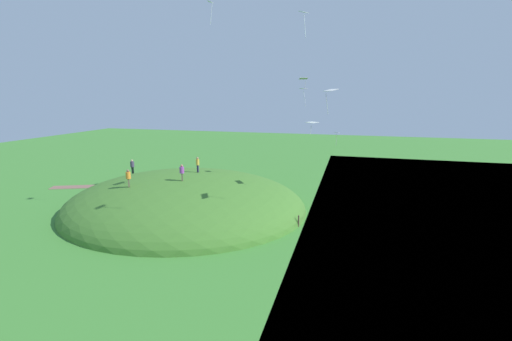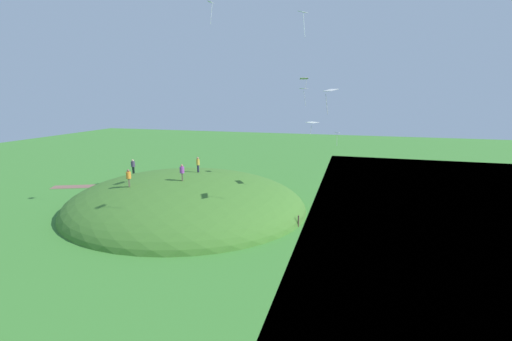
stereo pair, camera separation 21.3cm
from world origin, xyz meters
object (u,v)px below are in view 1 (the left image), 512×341
(kite_5, at_px, (304,90))
(mooring_post, at_px, (299,221))
(kite_8, at_px, (210,4))
(kite_1, at_px, (331,91))
(person_watching_kites, at_px, (198,163))
(kite_2, at_px, (336,134))
(kite_0, at_px, (304,79))
(kite_7, at_px, (304,15))
(kite_4, at_px, (312,123))
(person_near_shore, at_px, (128,176))
(person_with_child, at_px, (182,171))
(person_walking_path, at_px, (132,165))

(kite_5, bearing_deg, mooring_post, 96.67)
(kite_8, bearing_deg, kite_1, 163.54)
(kite_1, bearing_deg, person_watching_kites, -23.83)
(kite_8, bearing_deg, kite_2, -130.42)
(person_watching_kites, relative_size, kite_0, 1.38)
(kite_0, xyz_separation_m, kite_8, (6.95, 12.91, 6.11))
(kite_0, distance_m, kite_7, 20.06)
(kite_0, distance_m, kite_4, 12.30)
(kite_4, height_order, mooring_post, kite_4)
(mooring_post, bearing_deg, kite_4, -102.74)
(kite_7, bearing_deg, kite_5, -82.77)
(person_near_shore, xyz_separation_m, kite_8, (-7.87, -3.19, 15.95))
(kite_4, bearing_deg, person_with_child, 11.62)
(person_watching_kites, relative_size, kite_7, 0.99)
(kite_2, bearing_deg, kite_1, 90.36)
(kite_1, relative_size, kite_7, 1.15)
(person_watching_kites, xyz_separation_m, kite_8, (-3.33, 3.13, 15.54))
(mooring_post, bearing_deg, kite_8, -6.72)
(person_near_shore, distance_m, kite_7, 22.12)
(kite_5, bearing_deg, kite_8, 29.55)
(kite_4, xyz_separation_m, kite_5, (1.30, -2.84, 3.12))
(person_watching_kites, bearing_deg, kite_7, -21.63)
(kite_4, xyz_separation_m, kite_8, (9.43, 1.78, 10.71))
(person_near_shore, height_order, kite_8, kite_8)
(person_with_child, relative_size, person_walking_path, 0.96)
(person_walking_path, distance_m, kite_1, 26.68)
(person_walking_path, distance_m, kite_5, 22.62)
(kite_4, bearing_deg, person_walking_path, -6.54)
(person_watching_kites, distance_m, person_near_shore, 7.79)
(person_walking_path, bearing_deg, kite_4, 150.23)
(person_with_child, relative_size, kite_2, 0.97)
(person_with_child, relative_size, kite_4, 1.22)
(person_near_shore, relative_size, kite_8, 0.87)
(person_near_shore, xyz_separation_m, kite_5, (-16.00, -7.80, 8.35))
(person_watching_kites, distance_m, kite_0, 17.04)
(person_walking_path, relative_size, kite_2, 1.01)
(person_with_child, relative_size, kite_8, 0.83)
(kite_5, distance_m, kite_7, 12.37)
(person_with_child, bearing_deg, person_watching_kites, 154.83)
(kite_1, height_order, kite_2, kite_1)
(person_walking_path, relative_size, kite_0, 1.39)
(kite_4, bearing_deg, kite_2, -99.14)
(person_walking_path, distance_m, mooring_post, 22.34)
(kite_2, distance_m, kite_4, 11.82)
(kite_1, bearing_deg, kite_5, -67.87)
(kite_1, height_order, kite_7, kite_7)
(mooring_post, bearing_deg, kite_5, -83.33)
(person_near_shore, relative_size, kite_2, 1.01)
(kite_5, height_order, kite_7, kite_7)
(kite_2, bearing_deg, kite_5, 69.99)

